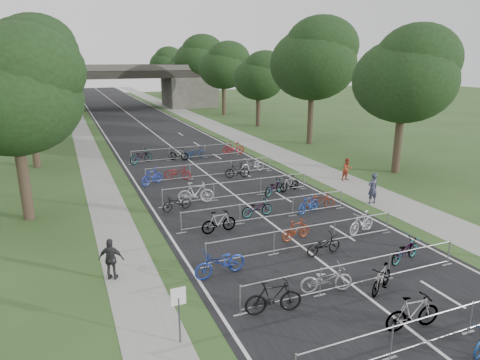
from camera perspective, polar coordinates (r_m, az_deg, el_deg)
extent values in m
plane|color=#2E4A20|center=(14.68, 24.06, -19.49)|extent=(200.00, 200.00, 0.00)
cube|color=black|center=(59.11, -13.44, 7.65)|extent=(11.00, 140.00, 0.01)
cube|color=gray|center=(60.89, -5.93, 8.23)|extent=(3.00, 140.00, 0.01)
cube|color=gray|center=(58.39, -20.75, 6.95)|extent=(2.00, 140.00, 0.01)
cube|color=silver|center=(59.11, -13.44, 7.64)|extent=(0.12, 140.00, 0.00)
cube|color=#3F3D38|center=(73.04, -24.66, 10.15)|extent=(8.00, 8.00, 5.00)
cube|color=#3F3D38|center=(75.93, -6.78, 11.64)|extent=(8.00, 8.00, 5.00)
cube|color=black|center=(73.43, -15.75, 13.44)|extent=(30.00, 8.00, 1.20)
cube|color=#3F3D38|center=(69.64, -15.40, 14.18)|extent=(30.00, 0.40, 0.90)
cube|color=#3F3D38|center=(77.17, -16.19, 14.26)|extent=(30.00, 0.40, 0.90)
cylinder|color=#4C4C51|center=(13.36, -8.09, -18.04)|extent=(0.06, 0.06, 1.50)
cube|color=white|center=(12.93, -8.23, -15.10)|extent=(0.45, 0.04, 0.55)
cylinder|color=#33261C|center=(24.65, -26.85, -0.05)|extent=(0.56, 0.56, 4.20)
ellipsoid|color=black|center=(23.96, -28.09, 9.45)|extent=(6.72, 6.72, 5.51)
sphere|color=black|center=(23.34, -27.14, 12.77)|extent=(5.38, 5.38, 5.38)
sphere|color=black|center=(24.59, -28.90, 7.48)|extent=(4.37, 4.37, 4.37)
cylinder|color=#33261C|center=(33.19, 20.31, 4.70)|extent=(0.56, 0.56, 4.48)
ellipsoid|color=black|center=(32.69, 21.06, 12.26)|extent=(7.17, 7.17, 5.88)
sphere|color=black|center=(32.70, 22.73, 14.62)|extent=(5.73, 5.73, 5.73)
sphere|color=black|center=(32.77, 19.65, 10.82)|extent=(4.66, 4.66, 4.66)
cylinder|color=#33261C|center=(36.32, -25.82, 5.20)|extent=(0.56, 0.56, 4.72)
ellipsoid|color=black|center=(35.87, -26.73, 12.47)|extent=(7.56, 7.56, 6.20)
sphere|color=black|center=(35.32, -26.09, 14.98)|extent=(6.05, 6.05, 6.05)
sphere|color=black|center=(36.44, -27.29, 10.93)|extent=(4.91, 4.91, 4.91)
cylinder|color=#33261C|center=(42.58, 9.37, 8.22)|extent=(0.56, 0.56, 5.11)
ellipsoid|color=black|center=(42.20, 9.68, 14.97)|extent=(8.18, 8.18, 6.70)
sphere|color=black|center=(42.11, 10.89, 17.14)|extent=(6.54, 6.54, 6.54)
sphere|color=black|center=(42.40, 8.66, 13.63)|extent=(5.31, 5.31, 5.31)
cylinder|color=#33261C|center=(48.16, -25.29, 7.89)|extent=(0.56, 0.56, 5.25)
ellipsoid|color=black|center=(47.83, -26.04, 13.97)|extent=(8.40, 8.40, 6.89)
sphere|color=black|center=(47.33, -25.57, 16.07)|extent=(6.72, 6.72, 6.72)
sphere|color=black|center=(48.38, -26.46, 12.68)|extent=(5.46, 5.46, 5.46)
cylinder|color=#33261C|center=(53.13, 2.44, 9.25)|extent=(0.56, 0.56, 3.85)
ellipsoid|color=black|center=(52.82, 2.49, 13.32)|extent=(6.16, 6.16, 5.05)
sphere|color=black|center=(52.58, 3.36, 14.64)|extent=(4.93, 4.93, 4.93)
sphere|color=black|center=(53.11, 1.75, 12.51)|extent=(4.00, 4.00, 4.00)
cylinder|color=#33261C|center=(60.13, -24.87, 8.77)|extent=(0.56, 0.56, 4.20)
ellipsoid|color=black|center=(59.86, -25.34, 12.66)|extent=(6.72, 6.72, 5.51)
sphere|color=black|center=(59.31, -24.92, 14.00)|extent=(5.38, 5.38, 5.38)
sphere|color=black|center=(60.41, -25.71, 11.83)|extent=(4.37, 4.37, 4.37)
cylinder|color=#33261C|center=(64.11, -2.17, 10.71)|extent=(0.56, 0.56, 4.48)
ellipsoid|color=black|center=(63.85, -2.21, 14.63)|extent=(7.17, 7.17, 5.88)
sphere|color=black|center=(63.58, -1.54, 15.92)|extent=(5.73, 5.73, 5.73)
sphere|color=black|center=(64.17, -2.80, 13.83)|extent=(4.66, 4.66, 4.66)
cylinder|color=#33261C|center=(72.05, -24.67, 9.98)|extent=(0.56, 0.56, 4.72)
ellipsoid|color=black|center=(71.83, -25.11, 13.63)|extent=(7.56, 7.56, 6.20)
sphere|color=black|center=(71.30, -24.77, 14.89)|extent=(6.05, 6.05, 6.05)
sphere|color=black|center=(72.36, -25.41, 12.85)|extent=(4.91, 4.91, 4.91)
cylinder|color=#33261C|center=(75.40, -5.45, 11.69)|extent=(0.56, 0.56, 5.11)
ellipsoid|color=black|center=(75.19, -5.55, 15.50)|extent=(8.18, 8.18, 6.70)
sphere|color=black|center=(74.90, -5.01, 16.76)|extent=(6.54, 6.54, 6.54)
sphere|color=black|center=(75.54, -6.02, 14.71)|extent=(5.31, 5.31, 5.31)
cylinder|color=#33261C|center=(84.00, -24.52, 10.84)|extent=(0.56, 0.56, 5.25)
ellipsoid|color=black|center=(83.81, -24.94, 14.33)|extent=(8.40, 8.40, 6.89)
sphere|color=black|center=(83.31, -24.66, 15.52)|extent=(6.72, 6.72, 6.72)
sphere|color=black|center=(84.34, -25.19, 13.58)|extent=(5.46, 5.46, 5.46)
cylinder|color=#33261C|center=(86.95, -7.85, 11.77)|extent=(0.56, 0.56, 3.85)
ellipsoid|color=black|center=(86.75, -7.95, 14.25)|extent=(6.16, 6.16, 5.05)
sphere|color=black|center=(86.40, -7.50, 15.08)|extent=(4.93, 4.93, 4.93)
sphere|color=black|center=(87.14, -8.34, 13.74)|extent=(4.00, 4.00, 4.00)
cylinder|color=#33261C|center=(96.00, -24.36, 11.02)|extent=(0.56, 0.56, 4.20)
ellipsoid|color=black|center=(95.83, -24.64, 13.46)|extent=(6.72, 6.72, 5.51)
sphere|color=black|center=(95.30, -24.38, 14.30)|extent=(5.38, 5.38, 5.38)
sphere|color=black|center=(96.36, -24.88, 12.94)|extent=(4.37, 4.37, 4.37)
cylinder|color=#33261C|center=(98.54, -9.72, 12.36)|extent=(0.56, 0.56, 4.48)
ellipsoid|color=black|center=(98.37, -9.84, 14.91)|extent=(7.17, 7.17, 5.88)
sphere|color=black|center=(98.01, -9.46, 15.77)|extent=(5.73, 5.73, 5.73)
sphere|color=black|center=(98.77, -10.18, 14.38)|extent=(4.66, 4.66, 4.66)
cylinder|color=#A8AAB0|center=(14.12, 24.56, -15.99)|extent=(9.20, 0.04, 0.04)
cylinder|color=#A8AAB0|center=(14.58, 24.15, -18.91)|extent=(9.20, 0.04, 0.04)
cylinder|color=#A8AAB0|center=(13.44, 19.53, -19.73)|extent=(0.05, 0.05, 1.10)
cube|color=#A8AAB0|center=(13.75, 19.31, -21.55)|extent=(0.50, 0.08, 0.03)
cylinder|color=#A8AAB0|center=(15.43, 28.40, -15.83)|extent=(0.05, 0.05, 1.10)
cube|color=#A8AAB0|center=(15.70, 28.13, -17.51)|extent=(0.50, 0.08, 0.03)
cylinder|color=#A8AAB0|center=(16.39, 15.32, -10.45)|extent=(9.20, 0.04, 0.04)
cylinder|color=#A8AAB0|center=(16.78, 15.10, -13.11)|extent=(9.20, 0.04, 0.04)
cylinder|color=#A8AAB0|center=(14.52, 0.05, -15.75)|extent=(0.05, 0.05, 1.10)
cube|color=#A8AAB0|center=(14.81, 0.05, -17.51)|extent=(0.50, 0.08, 0.03)
cylinder|color=#A8AAB0|center=(15.80, 10.65, -13.23)|extent=(0.05, 0.05, 1.10)
cube|color=#A8AAB0|center=(16.06, 10.55, -14.90)|extent=(0.50, 0.08, 0.03)
cylinder|color=#A8AAB0|center=(17.52, 19.25, -10.82)|extent=(0.05, 0.05, 1.10)
cube|color=#A8AAB0|center=(17.76, 19.09, -12.37)|extent=(0.50, 0.08, 0.03)
cylinder|color=#A8AAB0|center=(19.58, 26.07, -8.70)|extent=(0.05, 0.05, 1.10)
cube|color=#A8AAB0|center=(19.79, 25.88, -10.12)|extent=(0.50, 0.08, 0.03)
cylinder|color=#A8AAB0|center=(19.06, 8.71, -6.18)|extent=(9.20, 0.04, 0.04)
cylinder|color=#A8AAB0|center=(19.41, 8.60, -8.56)|extent=(9.20, 0.04, 0.04)
cylinder|color=#A8AAB0|center=(17.49, -4.58, -9.96)|extent=(0.05, 0.05, 1.10)
cube|color=#A8AAB0|center=(17.73, -4.54, -11.51)|extent=(0.50, 0.08, 0.03)
cylinder|color=#A8AAB0|center=(18.56, 4.55, -8.36)|extent=(0.05, 0.05, 1.10)
cube|color=#A8AAB0|center=(18.79, 4.51, -9.84)|extent=(0.50, 0.08, 0.03)
cylinder|color=#A8AAB0|center=(20.05, 12.43, -6.79)|extent=(0.05, 0.05, 1.10)
cube|color=#A8AAB0|center=(20.26, 12.34, -8.19)|extent=(0.50, 0.08, 0.03)
cylinder|color=#A8AAB0|center=(21.87, 19.08, -5.36)|extent=(0.05, 0.05, 1.10)
cube|color=#A8AAB0|center=(22.06, 18.95, -6.66)|extent=(0.50, 0.08, 0.03)
cylinder|color=#A8AAB0|center=(22.18, 3.64, -2.80)|extent=(9.20, 0.04, 0.04)
cylinder|color=#A8AAB0|center=(22.47, 3.60, -4.90)|extent=(9.20, 0.04, 0.04)
cylinder|color=#A8AAB0|center=(20.84, -7.87, -5.66)|extent=(0.05, 0.05, 1.10)
cube|color=#A8AAB0|center=(21.04, -7.81, -7.01)|extent=(0.50, 0.08, 0.03)
cylinder|color=#A8AAB0|center=(21.74, -0.02, -4.56)|extent=(0.05, 0.05, 1.10)
cube|color=#A8AAB0|center=(21.94, -0.02, -5.86)|extent=(0.50, 0.08, 0.03)
cylinder|color=#A8AAB0|center=(23.03, 7.05, -3.49)|extent=(0.05, 0.05, 1.10)
cube|color=#A8AAB0|center=(23.21, 7.01, -4.73)|extent=(0.50, 0.08, 0.03)
cylinder|color=#A8AAB0|center=(24.63, 13.28, -2.50)|extent=(0.05, 0.05, 1.10)
cube|color=#A8AAB0|center=(24.80, 13.20, -3.67)|extent=(0.50, 0.08, 0.03)
cylinder|color=#A8AAB0|center=(25.65, -0.30, -0.14)|extent=(9.20, 0.04, 0.04)
cylinder|color=#A8AAB0|center=(25.91, -0.29, -1.99)|extent=(9.20, 0.04, 0.04)
cylinder|color=#A8AAB0|center=(24.50, -10.30, -2.42)|extent=(0.05, 0.05, 1.10)
cube|color=#A8AAB0|center=(24.68, -10.24, -3.59)|extent=(0.50, 0.08, 0.03)
cylinder|color=#A8AAB0|center=(25.28, -3.51, -1.60)|extent=(0.05, 0.05, 1.10)
cube|color=#A8AAB0|center=(25.45, -3.49, -2.75)|extent=(0.50, 0.08, 0.03)
cylinder|color=#A8AAB0|center=(26.39, 2.78, -0.82)|extent=(0.05, 0.05, 1.10)
cube|color=#A8AAB0|center=(26.55, 2.77, -1.93)|extent=(0.50, 0.08, 0.03)
cylinder|color=#A8AAB0|center=(27.80, 8.51, -0.11)|extent=(0.05, 0.05, 1.10)
cube|color=#A8AAB0|center=(27.95, 8.46, -1.16)|extent=(0.50, 0.08, 0.03)
cylinder|color=#A8AAB0|center=(30.18, -3.91, 2.31)|extent=(9.20, 0.04, 0.04)
cylinder|color=#A8AAB0|center=(30.40, -3.88, 0.71)|extent=(9.20, 0.04, 0.04)
cylinder|color=#A8AAB0|center=(29.21, -12.46, 0.48)|extent=(0.05, 0.05, 1.10)
cube|color=#A8AAB0|center=(29.36, -12.40, -0.53)|extent=(0.50, 0.08, 0.03)
cylinder|color=#A8AAB0|center=(29.86, -6.68, 1.09)|extent=(0.05, 0.05, 1.10)
cube|color=#A8AAB0|center=(30.01, -6.65, 0.11)|extent=(0.50, 0.08, 0.03)
cylinder|color=#A8AAB0|center=(30.81, -1.20, 1.67)|extent=(0.05, 0.05, 1.10)
cube|color=#A8AAB0|center=(30.95, -1.19, 0.71)|extent=(0.50, 0.08, 0.03)
cylinder|color=#A8AAB0|center=(32.02, 3.92, 2.19)|extent=(0.05, 0.05, 1.10)
cube|color=#A8AAB0|center=(32.16, 3.90, 1.26)|extent=(0.50, 0.08, 0.03)
cylinder|color=#A8AAB0|center=(35.78, -7.04, 4.40)|extent=(9.20, 0.04, 0.04)
cylinder|color=#A8AAB0|center=(35.97, -6.99, 3.04)|extent=(9.20, 0.04, 0.04)
cylinder|color=#A8AAB0|center=(34.97, -14.28, 2.91)|extent=(0.05, 0.05, 1.10)
cube|color=#A8AAB0|center=(35.09, -14.22, 2.06)|extent=(0.50, 0.08, 0.03)
cylinder|color=#A8AAB0|center=(35.52, -9.39, 3.39)|extent=(0.05, 0.05, 1.10)
cube|color=#A8AAB0|center=(35.63, -9.35, 2.55)|extent=(0.50, 0.08, 0.03)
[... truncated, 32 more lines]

